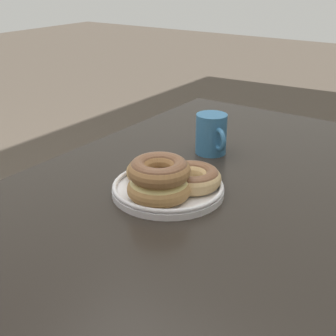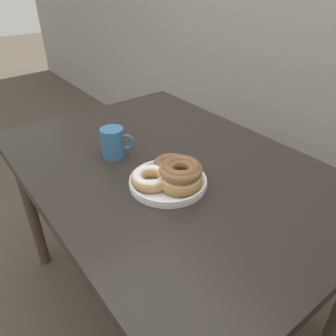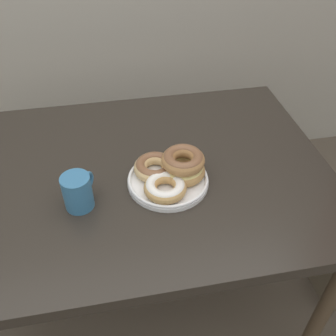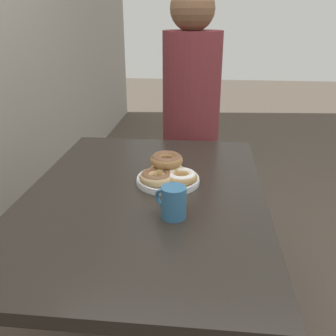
{
  "view_description": "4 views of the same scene",
  "coord_description": "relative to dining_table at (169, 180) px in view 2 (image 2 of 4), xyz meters",
  "views": [
    {
      "loc": [
        0.84,
        0.63,
        1.17
      ],
      "look_at": [
        0.1,
        0.11,
        0.78
      ],
      "focal_mm": 50.0,
      "sensor_mm": 36.0,
      "label": 1
    },
    {
      "loc": [
        0.76,
        -0.4,
        1.3
      ],
      "look_at": [
        0.1,
        0.11,
        0.78
      ],
      "focal_mm": 35.0,
      "sensor_mm": 36.0,
      "label": 2
    },
    {
      "loc": [
        -0.06,
        -0.69,
        1.49
      ],
      "look_at": [
        0.1,
        0.11,
        0.78
      ],
      "focal_mm": 40.0,
      "sensor_mm": 36.0,
      "label": 3
    },
    {
      "loc": [
        -1.2,
        -0.02,
        1.32
      ],
      "look_at": [
        0.1,
        0.11,
        0.78
      ],
      "focal_mm": 40.0,
      "sensor_mm": 36.0,
      "label": 4
    }
  ],
  "objects": [
    {
      "name": "dining_table",
      "position": [
        0.0,
        0.0,
        0.0
      ],
      "size": [
        1.23,
        0.86,
        0.72
      ],
      "color": "#28231E",
      "rests_on": "ground_plane"
    },
    {
      "name": "donut_plate",
      "position": [
        0.11,
        -0.07,
        0.11
      ],
      "size": [
        0.25,
        0.25,
        0.1
      ],
      "color": "white",
      "rests_on": "dining_table"
    },
    {
      "name": "ground_plane",
      "position": [
        0.0,
        -0.19,
        -0.65
      ],
      "size": [
        14.0,
        14.0,
        0.0
      ],
      "primitive_type": "plane",
      "color": "#4C4238"
    },
    {
      "name": "coffee_mug",
      "position": [
        -0.16,
        -0.12,
        0.12
      ],
      "size": [
        0.09,
        0.11,
        0.1
      ],
      "color": "teal",
      "rests_on": "dining_table"
    }
  ]
}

